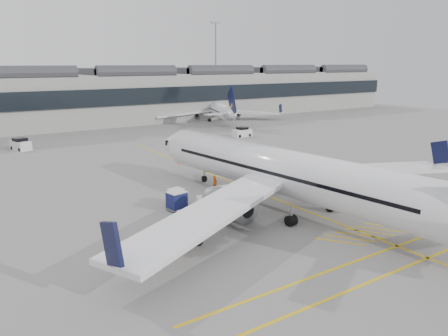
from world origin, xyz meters
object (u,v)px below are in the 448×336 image
ramp_agent_a (215,184)px  pushback_tug (184,238)px  ramp_agent_b (206,208)px  belt_loader (214,207)px  airliner_main (296,176)px  baggage_cart_a (176,196)px

ramp_agent_a → pushback_tug: (-9.68, -10.85, -0.25)m
ramp_agent_b → belt_loader: bearing=166.7°
belt_loader → ramp_agent_a: size_ratio=2.93×
airliner_main → ramp_agent_a: bearing=98.5°
airliner_main → belt_loader: 8.08m
belt_loader → baggage_cart_a: 4.55m
belt_loader → pushback_tug: 7.73m
pushback_tug → baggage_cart_a: bearing=66.2°
belt_loader → ramp_agent_b: belt_loader is taller
ramp_agent_a → pushback_tug: size_ratio=0.69×
baggage_cart_a → ramp_agent_b: (0.57, -4.81, 0.05)m
airliner_main → ramp_agent_b: (-7.59, 3.37, -2.63)m
ramp_agent_a → pushback_tug: 14.54m
belt_loader → ramp_agent_a: (3.80, 5.83, 0.28)m
belt_loader → pushback_tug: (-5.88, -5.02, 0.03)m
airliner_main → baggage_cart_a: 11.86m
baggage_cart_a → ramp_agent_b: bearing=-97.7°
baggage_cart_a → ramp_agent_a: ramp_agent_a is taller
baggage_cart_a → pushback_tug: size_ratio=0.69×
belt_loader → ramp_agent_a: 6.96m
pushback_tug → airliner_main: bearing=5.0°
airliner_main → baggage_cart_a: airliner_main is taller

